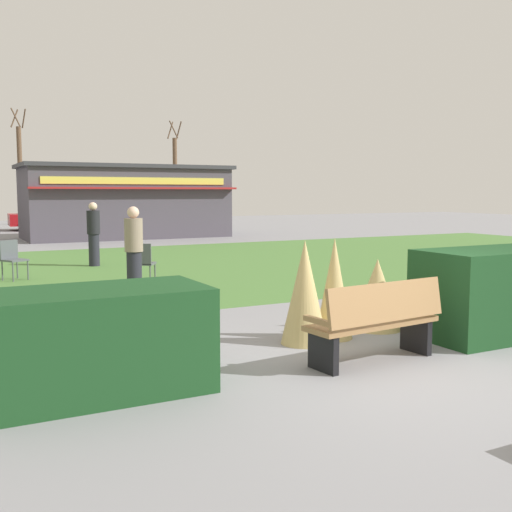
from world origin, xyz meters
The scene contains 17 objects.
ground_plane centered at (0.00, 0.00, 0.00)m, with size 80.00×80.00×0.00m, color gray.
lawn_patch centered at (0.00, 10.09, 0.00)m, with size 36.00×12.00×0.01m, color #4C7A38.
park_bench centered at (-0.15, 0.32, 0.48)m, with size 1.74×0.69×0.95m.
hedge_left centered at (-3.26, 0.73, 0.51)m, with size 2.18×1.10×1.03m, color #19421E.
hedge_right centered at (2.13, 0.62, 0.59)m, with size 2.17×1.10×1.19m, color #19421E.
ornamental_grass_behind_left centered at (0.97, 1.71, 0.50)m, with size 0.74×0.74×1.01m, color tan.
ornamental_grass_behind_right centered at (0.10, 1.53, 0.68)m, with size 0.50×0.50×1.35m, color tan.
ornamental_grass_behind_center centered at (-0.40, 1.46, 0.67)m, with size 0.61×0.61×1.35m, color tan.
food_kiosk centered at (2.72, 20.96, 1.56)m, with size 8.71×4.24×3.09m.
cafe_chair_west centered at (-3.12, 9.34, 0.53)m, with size 0.60×0.60×0.89m.
cafe_chair_east centered at (-0.78, 7.24, 0.53)m, with size 0.61×0.61×0.89m.
person_strolling centered at (-0.91, 11.11, 0.86)m, with size 0.34×0.34×1.69m.
person_standing centered at (-1.32, 5.97, 0.86)m, with size 0.34×0.34×1.69m.
parked_car_center_slot centered at (0.70, 27.97, 0.64)m, with size 4.26×2.18×1.20m.
parked_car_east_slot centered at (6.74, 27.96, 0.64)m, with size 4.31×2.27×1.20m.
tree_left_bg centered at (9.16, 32.35, 2.87)m, with size 0.91×0.96×6.46m.
tree_right_bg centered at (0.01, 34.25, 3.09)m, with size 0.91×0.96×6.91m.
Camera 1 is at (-4.54, -5.11, 1.95)m, focal length 42.79 mm.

